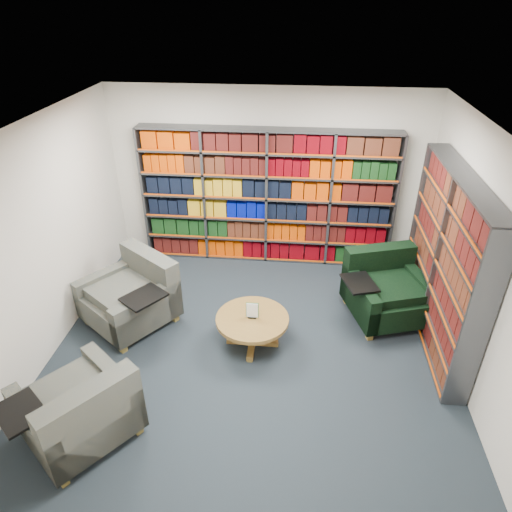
# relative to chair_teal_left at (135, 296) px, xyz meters

# --- Properties ---
(room_shell) EXTENTS (5.02, 5.02, 2.82)m
(room_shell) POSITION_rel_chair_teal_left_xyz_m (1.65, -0.49, 1.02)
(room_shell) COLOR black
(room_shell) RESTS_ON ground
(bookshelf_back) EXTENTS (4.00, 0.28, 2.20)m
(bookshelf_back) POSITION_rel_chair_teal_left_xyz_m (1.65, 1.85, 0.72)
(bookshelf_back) COLOR #47494F
(bookshelf_back) RESTS_ON ground
(bookshelf_right) EXTENTS (0.28, 2.50, 2.20)m
(bookshelf_right) POSITION_rel_chair_teal_left_xyz_m (4.00, 0.11, 0.72)
(bookshelf_right) COLOR #47494F
(bookshelf_right) RESTS_ON ground
(chair_teal_left) EXTENTS (1.44, 1.44, 0.94)m
(chair_teal_left) POSITION_rel_chair_teal_left_xyz_m (0.00, 0.00, 0.00)
(chair_teal_left) COLOR #0C2034
(chair_teal_left) RESTS_ON ground
(chair_green_right) EXTENTS (1.32, 1.25, 0.91)m
(chair_green_right) POSITION_rel_chair_teal_left_xyz_m (3.42, 0.49, -0.01)
(chair_green_right) COLOR black
(chair_green_right) RESTS_ON ground
(chair_teal_front) EXTENTS (1.39, 1.39, 0.90)m
(chair_teal_front) POSITION_rel_chair_teal_left_xyz_m (0.12, -1.98, -0.02)
(chair_teal_front) COLOR #0C2034
(chair_teal_front) RESTS_ON ground
(coffee_table) EXTENTS (0.93, 0.93, 0.65)m
(coffee_table) POSITION_rel_chair_teal_left_xyz_m (1.66, -0.38, -0.03)
(coffee_table) COLOR olive
(coffee_table) RESTS_ON ground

